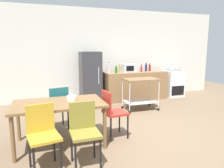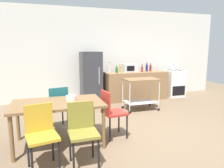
{
  "view_description": "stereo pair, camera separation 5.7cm",
  "coord_description": "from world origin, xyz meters",
  "views": [
    {
      "loc": [
        -1.94,
        -3.5,
        1.65
      ],
      "look_at": [
        -0.36,
        1.2,
        0.8
      ],
      "focal_mm": 33.54,
      "sensor_mm": 36.0,
      "label": 1
    },
    {
      "loc": [
        -1.88,
        -3.52,
        1.65
      ],
      "look_at": [
        -0.36,
        1.2,
        0.8
      ],
      "focal_mm": 33.54,
      "sensor_mm": 36.0,
      "label": 2
    }
  ],
  "objects": [
    {
      "name": "bottle_vinegar",
      "position": [
        1.46,
        2.68,
        1.0
      ],
      "size": [
        0.07,
        0.07,
        0.25
      ],
      "color": "maroon",
      "rests_on": "kitchen_counter"
    },
    {
      "name": "kitchen_cart",
      "position": [
        0.54,
        1.49,
        0.57
      ],
      "size": [
        0.91,
        0.57,
        0.85
      ],
      "color": "brown",
      "rests_on": "ground_plane"
    },
    {
      "name": "back_wall",
      "position": [
        0.0,
        3.2,
        1.45
      ],
      "size": [
        8.4,
        0.12,
        2.9
      ],
      "primitive_type": "cube",
      "color": "silver",
      "rests_on": "ground_plane"
    },
    {
      "name": "kettle",
      "position": [
        2.23,
        2.52,
        1.0
      ],
      "size": [
        0.24,
        0.17,
        0.19
      ],
      "color": "silver",
      "rests_on": "stove_oven"
    },
    {
      "name": "bottle_olive_oil",
      "position": [
        1.3,
        2.63,
        1.02
      ],
      "size": [
        0.07,
        0.07,
        0.29
      ],
      "color": "navy",
      "rests_on": "kitchen_counter"
    },
    {
      "name": "chair_olive",
      "position": [
        -1.42,
        -0.71,
        0.52
      ],
      "size": [
        0.4,
        0.4,
        0.89
      ],
      "rotation": [
        0.0,
        0.0,
        0.01
      ],
      "color": "olive",
      "rests_on": "ground_plane"
    },
    {
      "name": "kitchen_counter",
      "position": [
        0.9,
        2.6,
        0.45
      ],
      "size": [
        2.0,
        0.64,
        0.9
      ],
      "primitive_type": "cube",
      "color": "olive",
      "rests_on": "ground_plane"
    },
    {
      "name": "microwave",
      "position": [
        0.71,
        2.66,
        1.03
      ],
      "size": [
        0.46,
        0.35,
        0.26
      ],
      "color": "silver",
      "rests_on": "kitchen_counter"
    },
    {
      "name": "bottle_hot_sauce",
      "position": [
        1.08,
        2.53,
        1.0
      ],
      "size": [
        0.06,
        0.06,
        0.24
      ],
      "color": "maroon",
      "rests_on": "kitchen_counter"
    },
    {
      "name": "dining_table",
      "position": [
        -1.7,
        0.02,
        0.67
      ],
      "size": [
        1.5,
        0.9,
        0.75
      ],
      "color": "brown",
      "rests_on": "ground_plane"
    },
    {
      "name": "chair_red",
      "position": [
        -0.76,
        0.01,
        0.52
      ],
      "size": [
        0.44,
        0.44,
        0.89
      ],
      "rotation": [
        0.0,
        0.0,
        1.68
      ],
      "color": "#B72D23",
      "rests_on": "ground_plane"
    },
    {
      "name": "chair_mustard",
      "position": [
        -1.98,
        -0.65,
        0.52
      ],
      "size": [
        0.47,
        0.47,
        0.89
      ],
      "rotation": [
        0.0,
        0.0,
        0.2
      ],
      "color": "gold",
      "rests_on": "ground_plane"
    },
    {
      "name": "bottle_wine",
      "position": [
        0.38,
        2.67,
        1.0
      ],
      "size": [
        0.06,
        0.06,
        0.24
      ],
      "color": "gold",
      "rests_on": "kitchen_counter"
    },
    {
      "name": "chair_teal",
      "position": [
        -1.67,
        0.74,
        0.52
      ],
      "size": [
        0.48,
        0.48,
        0.89
      ],
      "rotation": [
        0.0,
        0.0,
        3.37
      ],
      "color": "#1E666B",
      "rests_on": "ground_plane"
    },
    {
      "name": "fruit_bowl",
      "position": [
        -1.47,
        0.09,
        0.79
      ],
      "size": [
        0.17,
        0.17,
        0.08
      ],
      "primitive_type": "cylinder",
      "color": "white",
      "rests_on": "dining_table"
    },
    {
      "name": "bottle_sesame_oil",
      "position": [
        0.03,
        2.64,
        1.03
      ],
      "size": [
        0.07,
        0.07,
        0.32
      ],
      "color": "silver",
      "rests_on": "kitchen_counter"
    },
    {
      "name": "ground_plane",
      "position": [
        0.0,
        0.0,
        0.0
      ],
      "size": [
        12.0,
        12.0,
        0.0
      ],
      "primitive_type": "plane",
      "color": "brown"
    },
    {
      "name": "stove_oven",
      "position": [
        2.35,
        2.62,
        0.45
      ],
      "size": [
        0.6,
        0.61,
        0.92
      ],
      "color": "white",
      "rests_on": "ground_plane"
    },
    {
      "name": "bottle_sparkling_water",
      "position": [
        0.22,
        2.52,
        0.99
      ],
      "size": [
        0.07,
        0.07,
        0.22
      ],
      "color": "#1E6628",
      "rests_on": "kitchen_counter"
    },
    {
      "name": "refrigerator",
      "position": [
        -0.55,
        2.7,
        0.78
      ],
      "size": [
        0.6,
        0.63,
        1.55
      ],
      "color": "#333338",
      "rests_on": "ground_plane"
    }
  ]
}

